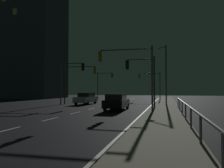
{
  "coord_description": "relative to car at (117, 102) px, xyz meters",
  "views": [
    {
      "loc": [
        7.52,
        -3.72,
        1.95
      ],
      "look_at": [
        -0.69,
        28.03,
        2.87
      ],
      "focal_mm": 34.17,
      "sensor_mm": 36.0,
      "label": 1
    }
  ],
  "objects": [
    {
      "name": "traffic_light_near_right",
      "position": [
        -7.03,
        7.06,
        3.02
      ],
      "size": [
        4.56,
        0.72,
        5.4
      ],
      "color": "#2D3033",
      "rests_on": "ground"
    },
    {
      "name": "traffic_light_near_left",
      "position": [
        -7.86,
        22.06,
        3.14
      ],
      "size": [
        3.45,
        0.47,
        5.67
      ],
      "color": "#4C4C51",
      "rests_on": "ground"
    },
    {
      "name": "building_distant",
      "position": [
        -30.74,
        25.51,
        13.74
      ],
      "size": [
        20.7,
        11.39,
        29.11
      ],
      "color": "#3D424C",
      "rests_on": "ground"
    },
    {
      "name": "lane_markings_center",
      "position": [
        -2.82,
        4.74,
        -0.82
      ],
      "size": [
        0.14,
        50.0,
        0.01
      ],
      "color": "silver",
      "rests_on": "ground"
    },
    {
      "name": "street_lamp_median",
      "position": [
        4.38,
        8.46,
        3.9
      ],
      "size": [
        1.54,
        1.96,
        7.6
      ],
      "color": "#4C4C51",
      "rests_on": "sidewalk_right"
    },
    {
      "name": "traffic_light_far_right",
      "position": [
        1.43,
        -1.68,
        3.31
      ],
      "size": [
        4.86,
        0.49,
        5.61
      ],
      "color": "#4C4C51",
      "rests_on": "sidewalk_right"
    },
    {
      "name": "traffic_light_far_center",
      "position": [
        1.6,
        21.27,
        3.0
      ],
      "size": [
        4.19,
        0.68,
        5.2
      ],
      "color": "#38383D",
      "rests_on": "sidewalk_right"
    },
    {
      "name": "traffic_light_overhead_east",
      "position": [
        -7.75,
        6.1,
        3.19
      ],
      "size": [
        3.53,
        0.34,
        5.75
      ],
      "color": "#4C4C51",
      "rests_on": "ground"
    },
    {
      "name": "lane_edge_line",
      "position": [
        2.73,
        6.24,
        -0.82
      ],
      "size": [
        0.14,
        53.0,
        0.01
      ],
      "color": "silver",
      "rests_on": "ground"
    },
    {
      "name": "traffic_light_far_left",
      "position": [
        2.19,
        1.7,
        2.93
      ],
      "size": [
        3.07,
        0.34,
        5.18
      ],
      "color": "#38383D",
      "rests_on": "sidewalk_right"
    },
    {
      "name": "car_oncoming",
      "position": [
        -6.0,
        7.27,
        0.0
      ],
      "size": [
        1.95,
        4.45,
        1.57
      ],
      "color": "silver",
      "rests_on": "ground"
    },
    {
      "name": "sidewalk_right",
      "position": [
        4.47,
        1.24,
        -0.75
      ],
      "size": [
        2.97,
        77.0,
        0.14
      ],
      "primitive_type": "cube",
      "color": "gray",
      "rests_on": "ground"
    },
    {
      "name": "barrier_fence",
      "position": [
        5.8,
        -7.67,
        0.06
      ],
      "size": [
        0.09,
        21.27,
        0.98
      ],
      "color": "#59595E",
      "rests_on": "sidewalk_right"
    },
    {
      "name": "car",
      "position": [
        0.0,
        0.0,
        0.0
      ],
      "size": [
        1.91,
        4.44,
        1.57
      ],
      "color": "black",
      "rests_on": "ground"
    },
    {
      "name": "ground_plane",
      "position": [
        -2.82,
        1.24,
        -0.82
      ],
      "size": [
        112.0,
        112.0,
        0.0
      ],
      "primitive_type": "plane",
      "color": "black",
      "rests_on": "ground"
    }
  ]
}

